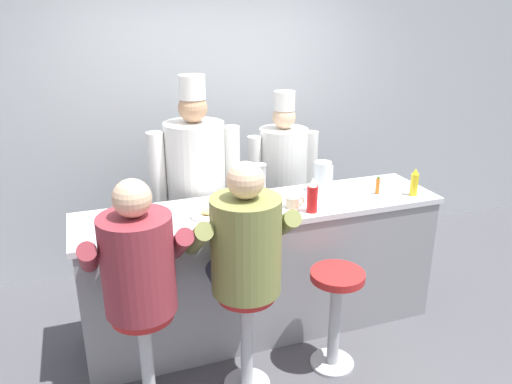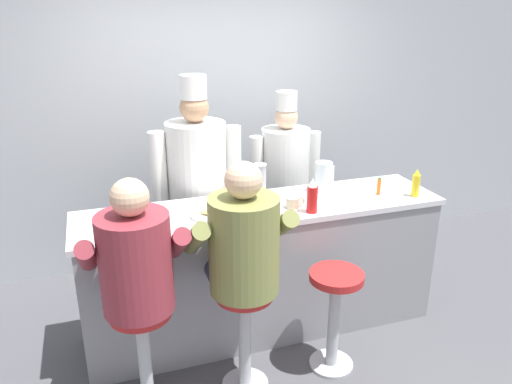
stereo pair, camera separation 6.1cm
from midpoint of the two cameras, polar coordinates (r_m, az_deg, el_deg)
ground_plane at (r=3.74m, az=1.95°, el=-17.53°), size 20.00×20.00×0.00m
wall_back at (r=4.61m, az=-5.38°, el=8.40°), size 10.00×0.06×2.70m
diner_counter at (r=3.71m, az=0.26°, el=-8.67°), size 2.60×0.62×0.99m
ketchup_bottle_red at (r=3.37m, az=5.94°, el=-0.48°), size 0.07×0.07×0.24m
mustard_bottle_yellow at (r=3.83m, az=17.21°, el=1.03°), size 0.06×0.06×0.21m
hot_sauce_bottle_orange at (r=3.80m, az=13.29°, el=0.71°), size 0.03×0.03×0.13m
water_pitcher_clear at (r=3.77m, az=7.15°, el=1.76°), size 0.15×0.13×0.23m
breakfast_plate at (r=3.33m, az=-5.82°, el=-2.55°), size 0.26×0.26×0.05m
cereal_bowl at (r=3.31m, az=-11.91°, el=-2.79°), size 0.13×0.13×0.06m
coffee_mug_tan at (r=3.46m, az=3.77°, el=-1.16°), size 0.14×0.10×0.08m
coffee_mug_blue at (r=3.37m, az=-0.49°, el=-1.66°), size 0.13×0.08×0.09m
cup_stack_steel at (r=3.48m, az=-0.10°, el=0.92°), size 0.10×0.10×0.29m
diner_seated_maroon at (r=2.85m, az=-13.93°, el=-8.68°), size 0.60×0.60×1.48m
diner_seated_olive at (r=2.95m, az=-1.96°, el=-6.72°), size 0.63×0.62×1.51m
empty_stool_round at (r=3.37m, az=8.57°, el=-12.57°), size 0.35×0.35×0.71m
cook_in_whites_near at (r=3.93m, az=-7.31°, el=1.07°), size 0.72×0.46×1.84m
cook_in_whites_far at (r=4.37m, az=2.69°, el=1.75°), size 0.64×0.41×1.65m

